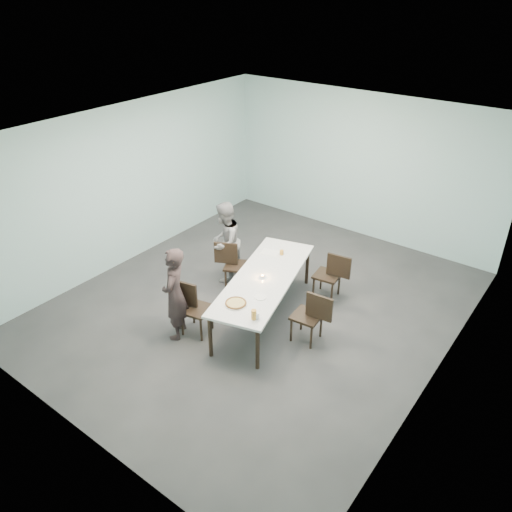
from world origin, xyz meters
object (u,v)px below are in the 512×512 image
Objects in this scene: chair_near_left at (192,304)px; chair_far_left at (232,262)px; chair_far_right at (332,273)px; amber_tumbler at (282,252)px; table at (264,280)px; pizza at (236,303)px; tealight at (262,277)px; diner_far at (225,242)px; beer_glass at (254,315)px; water_tumbler at (256,316)px; side_plate at (260,297)px; diner_near at (175,294)px; chair_near_right at (312,314)px.

chair_near_left is 1.00× the size of chair_far_left.
chair_far_right is 10.88× the size of amber_tumbler.
pizza is (0.11, -0.85, 0.08)m from table.
chair_near_left is at bearing -124.28° from tealight.
beer_glass is (1.80, -1.51, 0.07)m from diner_far.
pizza is 4.25× the size of amber_tumbler.
table is 3.16× the size of chair_near_left.
table is 0.80m from amber_tumbler.
chair_near_left reaches higher than water_tumbler.
diner_far is (-0.28, 0.14, 0.25)m from chair_far_left.
chair_far_left is at bearing 17.21° from chair_far_right.
chair_near_left is 1.24m from beer_glass.
amber_tumbler is at bearing 110.92° from side_plate.
pizza is 1.65m from amber_tumbler.
diner_near is 1.41m from tealight.
amber_tumbler is (-0.80, -0.36, 0.29)m from chair_far_right.
chair_near_right is 1.26m from chair_far_right.
chair_far_left is 1.00× the size of chair_far_right.
chair_far_left is 10.88× the size of amber_tumbler.
diner_near is 2.06m from amber_tumbler.
water_tumbler is (0.26, -0.45, 0.04)m from side_plate.
diner_near reaches higher than chair_far_right.
water_tumbler is (0.44, -0.09, 0.03)m from pizza.
diner_near is at bearing 27.68° from chair_near_right.
water_tumbler is at bearing -59.91° from side_plate.
pizza is at bearing -82.69° from table.
diner_near is 1.34m from beer_glass.
pizza is 0.45m from water_tumbler.
side_plate is at bearing 71.18° from chair_far_right.
chair_near_right is at bearing -41.00° from chair_far_left.
chair_near_left is at bearing 51.27° from chair_far_right.
diner_far reaches higher than chair_near_left.
chair_near_left is 2.56× the size of pizza.
diner_near is 18.99× the size of amber_tumbler.
chair_far_right is 2.13m from beer_glass.
table is at bearing -10.26° from chair_near_right.
chair_far_right is 0.58× the size of diner_far.
tealight is (1.25, -0.56, 0.02)m from diner_far.
chair_near_right is 0.99m from water_tumbler.
diner_near reaches higher than water_tumbler.
water_tumbler is (0.55, -0.94, 0.10)m from table.
chair_far_left is 2.07m from beer_glass.
tealight reaches higher than pizza.
chair_near_left is 1.41m from chair_far_left.
tealight is (-0.56, 0.91, -0.02)m from water_tumbler.
diner_far is 18.76× the size of amber_tumbler.
tealight is (0.65, 0.96, 0.27)m from chair_near_left.
tealight is (0.97, -0.42, 0.27)m from chair_far_left.
chair_far_left is at bearing -154.41° from amber_tumbler.
beer_glass is 1.89m from amber_tumbler.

